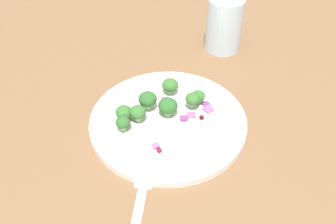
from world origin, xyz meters
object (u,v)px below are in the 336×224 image
object	(u,v)px
water_glass	(224,24)
broccoli_floret_2	(138,112)
broccoli_floret_0	(148,99)
plate	(168,121)
broccoli_floret_1	(171,86)
fork	(137,218)

from	to	relation	value
water_glass	broccoli_floret_2	bearing A→B (deg)	-9.65
broccoli_floret_0	broccoli_floret_2	distance (cm)	3.27
plate	water_glass	size ratio (longest dim) A/B	2.33
broccoli_floret_0	broccoli_floret_1	xyz separation A→B (cm)	(-4.68, 1.75, -0.35)
broccoli_floret_2	fork	bearing A→B (deg)	26.94
plate	broccoli_floret_0	bearing A→B (deg)	-103.25
plate	broccoli_floret_1	size ratio (longest dim) A/B	8.88
broccoli_floret_1	plate	bearing A→B (deg)	19.66
plate	broccoli_floret_0	distance (cm)	4.56
broccoli_floret_0	broccoli_floret_2	xyz separation A→B (cm)	(3.26, -0.13, -0.20)
fork	water_glass	xyz separation A→B (cm)	(-40.40, -2.81, 4.90)
broccoli_floret_2	plate	bearing A→B (deg)	121.70
broccoli_floret_0	fork	distance (cm)	19.17
broccoli_floret_1	water_glass	xyz separation A→B (cm)	(-18.20, 2.57, 2.17)
broccoli_floret_0	water_glass	distance (cm)	23.35
broccoli_floret_1	broccoli_floret_0	bearing A→B (deg)	-20.47
plate	broccoli_floret_1	distance (cm)	6.27
plate	broccoli_floret_2	distance (cm)	5.07
broccoli_floret_0	water_glass	size ratio (longest dim) A/B	0.28
broccoli_floret_2	water_glass	xyz separation A→B (cm)	(-26.14, 4.44, 2.01)
fork	broccoli_floret_0	bearing A→B (deg)	-157.88
fork	water_glass	size ratio (longest dim) A/B	1.77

